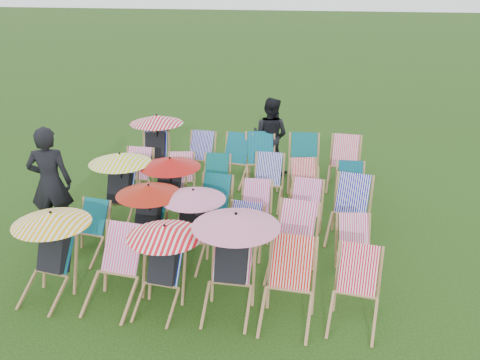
# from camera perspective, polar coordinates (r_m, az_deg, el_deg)

# --- Properties ---
(ground) EXTENTS (100.00, 100.00, 0.00)m
(ground) POSITION_cam_1_polar(r_m,az_deg,el_deg) (9.26, -1.25, -5.59)
(ground) COLOR #17330B
(ground) RESTS_ON ground
(deckchair_0) EXTENTS (1.04, 1.11, 1.24)m
(deckchair_0) POSITION_cam_1_polar(r_m,az_deg,el_deg) (7.72, -19.70, -7.46)
(deckchair_0) COLOR #9A7348
(deckchair_0) RESTS_ON ground
(deckchair_1) EXTENTS (0.76, 0.99, 1.00)m
(deckchair_1) POSITION_cam_1_polar(r_m,az_deg,el_deg) (7.40, -13.28, -9.37)
(deckchair_1) COLOR #9A7348
(deckchair_1) RESTS_ON ground
(deckchair_2) EXTENTS (0.99, 1.05, 1.18)m
(deckchair_2) POSITION_cam_1_polar(r_m,az_deg,el_deg) (7.13, -8.41, -9.13)
(deckchair_2) COLOR #9A7348
(deckchair_2) RESTS_ON ground
(deckchair_3) EXTENTS (1.15, 1.19, 1.36)m
(deckchair_3) POSITION_cam_1_polar(r_m,az_deg,el_deg) (6.97, -0.95, -8.74)
(deckchair_3) COLOR #9A7348
(deckchair_3) RESTS_ON ground
(deckchair_4) EXTENTS (0.74, 0.98, 1.01)m
(deckchair_4) POSITION_cam_1_polar(r_m,az_deg,el_deg) (6.91, 5.17, -11.24)
(deckchair_4) COLOR #9A7348
(deckchair_4) RESTS_ON ground
(deckchair_5) EXTENTS (0.73, 0.94, 0.93)m
(deckchair_5) POSITION_cam_1_polar(r_m,az_deg,el_deg) (7.00, 12.21, -11.57)
(deckchair_5) COLOR #9A7348
(deckchair_5) RESTS_ON ground
(deckchair_6) EXTENTS (0.65, 0.83, 0.83)m
(deckchair_6) POSITION_cam_1_polar(r_m,az_deg,el_deg) (8.71, -16.03, -5.33)
(deckchair_6) COLOR #9A7348
(deckchair_6) RESTS_ON ground
(deckchair_7) EXTENTS (1.00, 1.07, 1.19)m
(deckchair_7) POSITION_cam_1_polar(r_m,az_deg,el_deg) (8.36, -10.04, -4.31)
(deckchair_7) COLOR #9A7348
(deckchair_7) RESTS_ON ground
(deckchair_8) EXTENTS (0.98, 1.04, 1.17)m
(deckchair_8) POSITION_cam_1_polar(r_m,az_deg,el_deg) (8.16, -5.37, -4.83)
(deckchair_8) COLOR #9A7348
(deckchair_8) RESTS_ON ground
(deckchair_9) EXTENTS (0.75, 0.93, 0.90)m
(deckchair_9) POSITION_cam_1_polar(r_m,az_deg,el_deg) (8.07, -0.12, -6.36)
(deckchair_9) COLOR #9A7348
(deckchair_9) RESTS_ON ground
(deckchair_10) EXTENTS (0.80, 1.02, 1.01)m
(deckchair_10) POSITION_cam_1_polar(r_m,az_deg,el_deg) (7.89, 5.64, -6.75)
(deckchair_10) COLOR #9A7348
(deckchair_10) RESTS_ON ground
(deckchair_11) EXTENTS (0.65, 0.84, 0.84)m
(deckchair_11) POSITION_cam_1_polar(r_m,az_deg,el_deg) (8.04, 12.24, -7.27)
(deckchair_11) COLOR #9A7348
(deckchair_11) RESTS_ON ground
(deckchair_12) EXTENTS (1.08, 1.12, 1.28)m
(deckchair_12) POSITION_cam_1_polar(r_m,az_deg,el_deg) (9.55, -12.90, -0.84)
(deckchair_12) COLOR #9A7348
(deckchair_12) RESTS_ON ground
(deckchair_13) EXTENTS (1.04, 1.09, 1.24)m
(deckchair_13) POSITION_cam_1_polar(r_m,az_deg,el_deg) (9.29, -7.76, -1.25)
(deckchair_13) COLOR #9A7348
(deckchair_13) RESTS_ON ground
(deckchair_14) EXTENTS (0.69, 0.90, 0.92)m
(deckchair_14) POSITION_cam_1_polar(r_m,az_deg,el_deg) (9.10, -3.05, -2.90)
(deckchair_14) COLOR #9A7348
(deckchair_14) RESTS_ON ground
(deckchair_15) EXTENTS (0.59, 0.81, 0.86)m
(deckchair_15) POSITION_cam_1_polar(r_m,az_deg,el_deg) (9.03, 1.60, -3.28)
(deckchair_15) COLOR #9A7348
(deckchair_15) RESTS_ON ground
(deckchair_16) EXTENTS (0.69, 0.89, 0.91)m
(deckchair_16) POSITION_cam_1_polar(r_m,az_deg,el_deg) (9.00, 6.81, -3.39)
(deckchair_16) COLOR #9A7348
(deckchair_16) RESTS_ON ground
(deckchair_17) EXTENTS (0.83, 1.04, 1.01)m
(deckchair_17) POSITION_cam_1_polar(r_m,az_deg,el_deg) (9.03, 11.59, -3.24)
(deckchair_17) COLOR #9A7348
(deckchair_17) RESTS_ON ground
(deckchair_18) EXTENTS (0.65, 0.88, 0.93)m
(deckchair_18) POSITION_cam_1_polar(r_m,az_deg,el_deg) (10.62, -11.21, 0.43)
(deckchair_18) COLOR #9A7348
(deckchair_18) RESTS_ON ground
(deckchair_19) EXTENTS (0.71, 0.89, 0.86)m
(deckchair_19) POSITION_cam_1_polar(r_m,az_deg,el_deg) (10.43, -6.32, 0.12)
(deckchair_19) COLOR #9A7348
(deckchair_19) RESTS_ON ground
(deckchair_20) EXTENTS (0.58, 0.80, 0.86)m
(deckchair_20) POSITION_cam_1_polar(r_m,az_deg,el_deg) (10.30, -2.73, -0.04)
(deckchair_20) COLOR #9A7348
(deckchair_20) RESTS_ON ground
(deckchair_21) EXTENTS (0.66, 0.89, 0.93)m
(deckchair_21) POSITION_cam_1_polar(r_m,az_deg,el_deg) (10.12, 2.85, -0.25)
(deckchair_21) COLOR #9A7348
(deckchair_21) RESTS_ON ground
(deckchair_22) EXTENTS (0.73, 0.90, 0.87)m
(deckchair_22) POSITION_cam_1_polar(r_m,az_deg,el_deg) (10.09, 6.94, -0.65)
(deckchair_22) COLOR #9A7348
(deckchair_22) RESTS_ON ground
(deckchair_23) EXTENTS (0.61, 0.83, 0.86)m
(deckchair_23) POSITION_cam_1_polar(r_m,az_deg,el_deg) (10.08, 11.75, -0.99)
(deckchair_23) COLOR #9A7348
(deckchair_23) RESTS_ON ground
(deckchair_24) EXTENTS (1.13, 1.22, 1.34)m
(deckchair_24) POSITION_cam_1_polar(r_m,az_deg,el_deg) (11.59, -9.05, 3.69)
(deckchair_24) COLOR #9A7348
(deckchair_24) RESTS_ON ground
(deckchair_25) EXTENTS (0.69, 0.92, 0.95)m
(deckchair_25) POSITION_cam_1_polar(r_m,az_deg,el_deg) (11.45, -4.48, 2.44)
(deckchair_25) COLOR #9A7348
(deckchair_25) RESTS_ON ground
(deckchair_26) EXTENTS (0.79, 0.99, 0.97)m
(deckchair_26) POSITION_cam_1_polar(r_m,az_deg,el_deg) (11.20, -0.75, 2.11)
(deckchair_26) COLOR #9A7348
(deckchair_26) RESTS_ON ground
(deckchair_27) EXTENTS (0.84, 1.05, 1.02)m
(deckchair_27) POSITION_cam_1_polar(r_m,az_deg,el_deg) (11.09, 2.29, 2.04)
(deckchair_27) COLOR #9A7348
(deckchair_27) RESTS_ON ground
(deckchair_28) EXTENTS (0.74, 0.99, 1.03)m
(deckchair_28) POSITION_cam_1_polar(r_m,az_deg,el_deg) (11.03, 6.82, 1.81)
(deckchair_28) COLOR #9A7348
(deckchair_28) RESTS_ON ground
(deckchair_29) EXTENTS (0.74, 0.98, 1.01)m
(deckchair_29) POSITION_cam_1_polar(r_m,az_deg,el_deg) (11.15, 11.05, 1.71)
(deckchair_29) COLOR #9A7348
(deckchair_29) RESTS_ON ground
(person_left) EXTENTS (0.78, 0.60, 1.92)m
(person_left) POSITION_cam_1_polar(r_m,az_deg,el_deg) (9.29, -19.59, -0.30)
(person_left) COLOR black
(person_left) RESTS_ON ground
(person_rear) EXTENTS (0.99, 0.87, 1.69)m
(person_rear) POSITION_cam_1_polar(r_m,az_deg,el_deg) (11.64, 3.26, 4.72)
(person_rear) COLOR black
(person_rear) RESTS_ON ground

